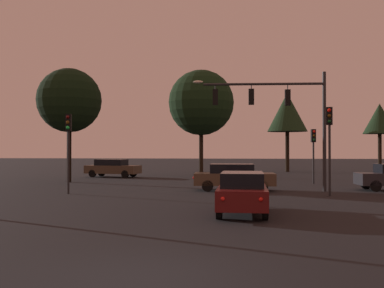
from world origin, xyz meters
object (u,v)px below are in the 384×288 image
(car_crossing_right, at_px, (234,177))
(tree_behind_sign, at_px, (287,113))
(car_far_lane, at_px, (113,168))
(tree_center_horizon, at_px, (380,119))
(traffic_signal_mast_arm, at_px, (281,108))
(car_nearside_lane, at_px, (242,192))
(traffic_light_corner_right, at_px, (313,145))
(traffic_light_median, at_px, (329,133))
(traffic_light_corner_left, at_px, (68,137))
(tree_left_far, at_px, (201,103))
(tree_right_cluster, at_px, (69,101))

(car_crossing_right, height_order, tree_behind_sign, tree_behind_sign)
(car_far_lane, height_order, tree_center_horizon, tree_center_horizon)
(traffic_signal_mast_arm, distance_m, car_crossing_right, 4.72)
(car_nearside_lane, bearing_deg, tree_behind_sign, 80.24)
(car_far_lane, bearing_deg, traffic_light_corner_right, -20.54)
(traffic_light_corner_right, relative_size, traffic_light_median, 0.84)
(traffic_light_median, bearing_deg, car_crossing_right, 151.62)
(traffic_light_corner_right, xyz_separation_m, traffic_light_median, (-0.67, -8.23, 0.50))
(traffic_light_median, distance_m, tree_behind_sign, 24.92)
(car_far_lane, bearing_deg, tree_center_horizon, 20.49)
(traffic_signal_mast_arm, bearing_deg, tree_behind_sign, 82.19)
(car_far_lane, bearing_deg, tree_behind_sign, 33.56)
(traffic_light_corner_left, height_order, traffic_light_corner_right, traffic_light_corner_left)
(tree_left_far, xyz_separation_m, tree_center_horizon, (17.59, 7.31, -1.06))
(traffic_light_corner_right, relative_size, tree_left_far, 0.40)
(traffic_signal_mast_arm, xyz_separation_m, traffic_light_corner_right, (2.83, 5.73, -2.04))
(traffic_signal_mast_arm, height_order, tree_center_horizon, tree_center_horizon)
(traffic_signal_mast_arm, distance_m, traffic_light_corner_left, 11.78)
(traffic_light_corner_right, bearing_deg, car_far_lane, 159.46)
(traffic_light_corner_right, height_order, car_nearside_lane, traffic_light_corner_right)
(traffic_light_median, height_order, tree_right_cluster, tree_right_cluster)
(traffic_light_corner_left, relative_size, traffic_light_corner_right, 1.13)
(traffic_light_median, relative_size, car_far_lane, 0.92)
(traffic_signal_mast_arm, bearing_deg, traffic_light_corner_right, 63.69)
(car_far_lane, bearing_deg, traffic_signal_mast_arm, -42.02)
(traffic_signal_mast_arm, xyz_separation_m, tree_behind_sign, (3.05, 22.21, 1.55))
(traffic_light_corner_left, relative_size, car_far_lane, 0.87)
(tree_center_horizon, bearing_deg, traffic_light_median, -112.96)
(car_nearside_lane, xyz_separation_m, tree_center_horizon, (14.45, 30.09, 4.64))
(traffic_light_corner_right, bearing_deg, car_crossing_right, -134.10)
(traffic_light_corner_left, bearing_deg, car_far_lane, 96.23)
(traffic_light_median, bearing_deg, traffic_light_corner_left, -179.40)
(tree_behind_sign, bearing_deg, car_nearside_lane, -99.76)
(traffic_signal_mast_arm, distance_m, car_nearside_lane, 10.19)
(car_nearside_lane, relative_size, car_crossing_right, 0.91)
(tree_center_horizon, bearing_deg, tree_right_cluster, -149.79)
(tree_center_horizon, relative_size, tree_right_cluster, 0.86)
(car_far_lane, height_order, tree_right_cluster, tree_right_cluster)
(traffic_light_corner_left, bearing_deg, tree_center_horizon, 45.20)
(traffic_light_corner_left, distance_m, tree_right_cluster, 9.19)
(traffic_light_corner_left, relative_size, car_nearside_lane, 1.00)
(traffic_signal_mast_arm, relative_size, tree_right_cluster, 0.91)
(traffic_light_median, distance_m, tree_left_far, 18.19)
(traffic_light_corner_left, height_order, car_nearside_lane, traffic_light_corner_left)
(traffic_light_corner_right, relative_size, car_nearside_lane, 0.88)
(traffic_light_corner_right, distance_m, tree_right_cluster, 17.54)
(tree_center_horizon, bearing_deg, car_nearside_lane, -115.65)
(traffic_light_corner_left, distance_m, car_far_lane, 14.52)
(traffic_signal_mast_arm, bearing_deg, car_far_lane, 137.98)
(car_nearside_lane, xyz_separation_m, tree_right_cluster, (-12.07, 14.64, 5.08))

